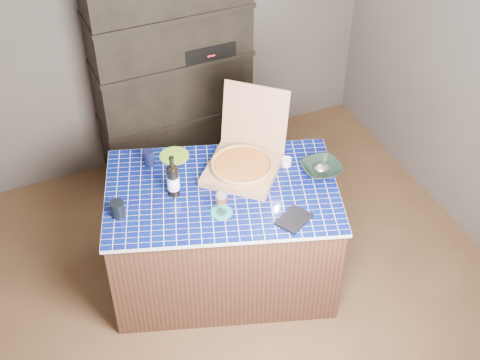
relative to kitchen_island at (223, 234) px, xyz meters
name	(u,v)px	position (x,y,z in m)	size (l,w,h in m)	color
room	(254,149)	(0.13, -0.20, 0.84)	(3.50, 3.50, 3.50)	brown
shelving_unit	(173,73)	(0.14, 1.33, 0.49)	(1.20, 0.41, 1.80)	black
kitchen_island	(223,234)	(0.00, 0.00, 0.00)	(1.72, 1.37, 0.82)	#47281C
pizza_box	(243,162)	(0.21, 0.12, 0.48)	(0.70, 0.71, 0.49)	tan
mead_bottle	(173,180)	(-0.29, 0.08, 0.53)	(0.08, 0.08, 0.30)	black
teal_trivet	(222,212)	(-0.08, -0.20, 0.41)	(0.13, 0.13, 0.01)	#198274
wine_glass	(221,198)	(-0.08, -0.20, 0.53)	(0.08, 0.08, 0.17)	white
tumbler	(117,209)	(-0.67, 0.04, 0.46)	(0.09, 0.09, 0.10)	black
dvd_case	(294,220)	(0.30, -0.44, 0.42)	(0.15, 0.21, 0.02)	black
bowl	(322,169)	(0.67, -0.10, 0.44)	(0.26, 0.26, 0.06)	black
foil_contents	(322,168)	(0.67, -0.10, 0.45)	(0.11, 0.09, 0.05)	silver
white_jar	(286,162)	(0.49, 0.06, 0.44)	(0.06, 0.06, 0.06)	white
navy_cup	(149,158)	(-0.35, 0.43, 0.46)	(0.07, 0.07, 0.11)	black
green_trivet	(174,156)	(-0.17, 0.45, 0.41)	(0.20, 0.20, 0.01)	#6F9E21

